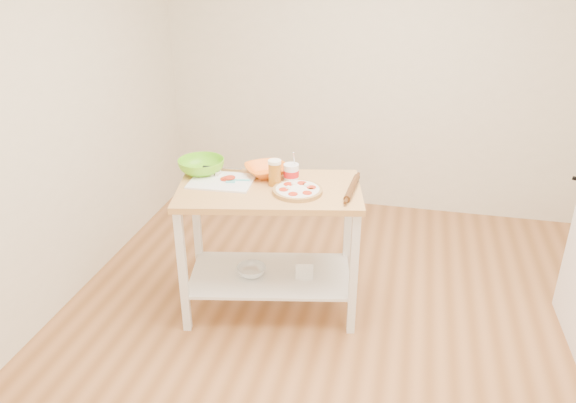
{
  "coord_description": "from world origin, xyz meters",
  "views": [
    {
      "loc": [
        0.25,
        -2.69,
        2.33
      ],
      "look_at": [
        -0.46,
        0.39,
        0.84
      ],
      "focal_mm": 35.0,
      "sensor_mm": 36.0,
      "label": 1
    }
  ],
  "objects_px": {
    "cutting_board": "(222,181)",
    "orange_bowl": "(267,170)",
    "prep_island": "(270,223)",
    "pizza": "(297,190)",
    "beer_pint": "(275,173)",
    "shelf_bin": "(304,267)",
    "yogurt_tub": "(291,173)",
    "rolling_pin": "(352,188)",
    "shelf_glass_bowl": "(251,271)",
    "green_bowl": "(201,166)",
    "spatula": "(237,181)",
    "knife": "(217,168)"
  },
  "relations": [
    {
      "from": "beer_pint",
      "to": "yogurt_tub",
      "type": "distance_m",
      "value": 0.12
    },
    {
      "from": "pizza",
      "to": "shelf_glass_bowl",
      "type": "bearing_deg",
      "value": -178.68
    },
    {
      "from": "orange_bowl",
      "to": "knife",
      "type": "bearing_deg",
      "value": 178.78
    },
    {
      "from": "green_bowl",
      "to": "yogurt_tub",
      "type": "bearing_deg",
      "value": -1.11
    },
    {
      "from": "prep_island",
      "to": "pizza",
      "type": "xyz_separation_m",
      "value": [
        0.19,
        -0.03,
        0.27
      ]
    },
    {
      "from": "shelf_bin",
      "to": "spatula",
      "type": "bearing_deg",
      "value": -178.02
    },
    {
      "from": "knife",
      "to": "shelf_bin",
      "type": "bearing_deg",
      "value": -17.83
    },
    {
      "from": "prep_island",
      "to": "shelf_bin",
      "type": "xyz_separation_m",
      "value": [
        0.23,
        0.04,
        -0.33
      ]
    },
    {
      "from": "cutting_board",
      "to": "knife",
      "type": "xyz_separation_m",
      "value": [
        -0.1,
        0.18,
        0.01
      ]
    },
    {
      "from": "cutting_board",
      "to": "orange_bowl",
      "type": "height_order",
      "value": "orange_bowl"
    },
    {
      "from": "spatula",
      "to": "yogurt_tub",
      "type": "relative_size",
      "value": 0.69
    },
    {
      "from": "spatula",
      "to": "rolling_pin",
      "type": "height_order",
      "value": "rolling_pin"
    },
    {
      "from": "cutting_board",
      "to": "beer_pint",
      "type": "bearing_deg",
      "value": 2.11
    },
    {
      "from": "rolling_pin",
      "to": "shelf_bin",
      "type": "relative_size",
      "value": 3.02
    },
    {
      "from": "cutting_board",
      "to": "prep_island",
      "type": "bearing_deg",
      "value": -6.45
    },
    {
      "from": "prep_island",
      "to": "knife",
      "type": "height_order",
      "value": "knife"
    },
    {
      "from": "spatula",
      "to": "shelf_glass_bowl",
      "type": "xyz_separation_m",
      "value": [
        0.1,
        -0.06,
        -0.62
      ]
    },
    {
      "from": "knife",
      "to": "yogurt_tub",
      "type": "bearing_deg",
      "value": -12.05
    },
    {
      "from": "prep_island",
      "to": "orange_bowl",
      "type": "relative_size",
      "value": 4.53
    },
    {
      "from": "pizza",
      "to": "green_bowl",
      "type": "relative_size",
      "value": 1.0
    },
    {
      "from": "knife",
      "to": "rolling_pin",
      "type": "height_order",
      "value": "rolling_pin"
    },
    {
      "from": "orange_bowl",
      "to": "yogurt_tub",
      "type": "distance_m",
      "value": 0.2
    },
    {
      "from": "orange_bowl",
      "to": "yogurt_tub",
      "type": "xyz_separation_m",
      "value": [
        0.18,
        -0.07,
        0.03
      ]
    },
    {
      "from": "pizza",
      "to": "beer_pint",
      "type": "height_order",
      "value": "beer_pint"
    },
    {
      "from": "pizza",
      "to": "spatula",
      "type": "distance_m",
      "value": 0.42
    },
    {
      "from": "spatula",
      "to": "knife",
      "type": "height_order",
      "value": "knife"
    },
    {
      "from": "beer_pint",
      "to": "shelf_bin",
      "type": "bearing_deg",
      "value": -2.97
    },
    {
      "from": "knife",
      "to": "beer_pint",
      "type": "bearing_deg",
      "value": -22.76
    },
    {
      "from": "spatula",
      "to": "shelf_glass_bowl",
      "type": "distance_m",
      "value": 0.64
    },
    {
      "from": "prep_island",
      "to": "cutting_board",
      "type": "bearing_deg",
      "value": 175.88
    },
    {
      "from": "pizza",
      "to": "green_bowl",
      "type": "bearing_deg",
      "value": 166.24
    },
    {
      "from": "beer_pint",
      "to": "yogurt_tub",
      "type": "bearing_deg",
      "value": 39.67
    },
    {
      "from": "cutting_board",
      "to": "beer_pint",
      "type": "height_order",
      "value": "beer_pint"
    },
    {
      "from": "orange_bowl",
      "to": "shelf_glass_bowl",
      "type": "distance_m",
      "value": 0.69
    },
    {
      "from": "prep_island",
      "to": "shelf_glass_bowl",
      "type": "height_order",
      "value": "prep_island"
    },
    {
      "from": "pizza",
      "to": "beer_pint",
      "type": "bearing_deg",
      "value": 153.34
    },
    {
      "from": "cutting_board",
      "to": "rolling_pin",
      "type": "height_order",
      "value": "rolling_pin"
    },
    {
      "from": "pizza",
      "to": "knife",
      "type": "xyz_separation_m",
      "value": [
        -0.61,
        0.24,
        0.0
      ]
    },
    {
      "from": "rolling_pin",
      "to": "orange_bowl",
      "type": "bearing_deg",
      "value": 167.27
    },
    {
      "from": "spatula",
      "to": "shelf_bin",
      "type": "height_order",
      "value": "spatula"
    },
    {
      "from": "orange_bowl",
      "to": "rolling_pin",
      "type": "xyz_separation_m",
      "value": [
        0.58,
        -0.13,
        -0.01
      ]
    },
    {
      "from": "spatula",
      "to": "rolling_pin",
      "type": "xyz_separation_m",
      "value": [
        0.74,
        0.04,
        0.0
      ]
    },
    {
      "from": "prep_island",
      "to": "green_bowl",
      "type": "relative_size",
      "value": 4.08
    },
    {
      "from": "orange_bowl",
      "to": "beer_pint",
      "type": "bearing_deg",
      "value": -57.93
    },
    {
      "from": "spatula",
      "to": "knife",
      "type": "xyz_separation_m",
      "value": [
        -0.2,
        0.18,
        0.0
      ]
    },
    {
      "from": "orange_bowl",
      "to": "beer_pint",
      "type": "height_order",
      "value": "beer_pint"
    },
    {
      "from": "prep_island",
      "to": "yogurt_tub",
      "type": "xyz_separation_m",
      "value": [
        0.11,
        0.12,
        0.31
      ]
    },
    {
      "from": "cutting_board",
      "to": "yogurt_tub",
      "type": "xyz_separation_m",
      "value": [
        0.44,
        0.1,
        0.05
      ]
    },
    {
      "from": "rolling_pin",
      "to": "shelf_bin",
      "type": "bearing_deg",
      "value": -174.66
    },
    {
      "from": "rolling_pin",
      "to": "shelf_glass_bowl",
      "type": "xyz_separation_m",
      "value": [
        -0.64,
        -0.11,
        -0.63
      ]
    }
  ]
}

